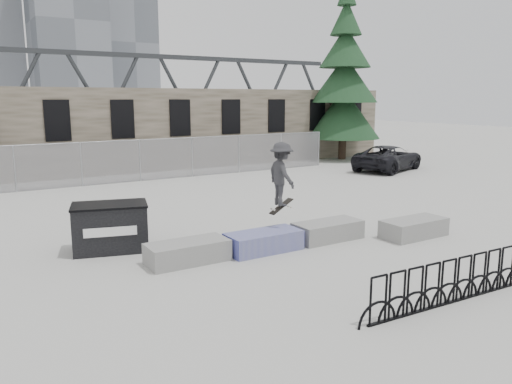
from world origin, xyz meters
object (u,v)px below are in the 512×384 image
spruce_tree (344,84)px  skateboarder (282,174)px  planter_far_left (188,251)px  planter_center_left (264,241)px  bike_rack (456,281)px  dumpster (110,227)px  planter_offset (414,227)px  planter_center_right (328,230)px  suv (388,158)px

spruce_tree → skateboarder: (-14.47, -13.95, -2.93)m
planter_far_left → planter_center_left: same height
bike_rack → skateboarder: 5.44m
dumpster → spruce_tree: (18.68, 12.17, 4.23)m
dumpster → bike_rack: 8.48m
planter_far_left → planter_offset: bearing=-11.4°
planter_center_right → suv: (11.88, 9.07, 0.41)m
bike_rack → planter_far_left: bearing=124.9°
planter_offset → spruce_tree: 19.42m
suv → planter_center_right: bearing=108.3°
planter_offset → spruce_tree: size_ratio=0.17×
planter_center_left → spruce_tree: spruce_tree is taller
bike_rack → spruce_tree: (13.88, 19.15, 4.42)m
planter_center_left → skateboarder: size_ratio=1.03×
spruce_tree → skateboarder: bearing=-136.0°
planter_center_left → skateboarder: skateboarder is taller
planter_far_left → bike_rack: (3.49, -5.01, 0.16)m
planter_center_left → spruce_tree: (15.29, 14.34, 4.58)m
planter_offset → dumpster: size_ratio=0.93×
planter_center_right → spruce_tree: 20.02m
bike_rack → skateboarder: skateboarder is taller
spruce_tree → skateboarder: size_ratio=5.90×
planter_offset → suv: size_ratio=0.40×
suv → planter_center_left: bearing=103.8°
planter_center_left → planter_far_left: bearing=174.4°
planter_center_left → dumpster: 4.04m
bike_rack → planter_center_right: bearing=81.4°
planter_center_left → dumpster: dumpster is taller
planter_offset → suv: (9.56, 10.15, 0.41)m
planter_far_left → skateboarder: size_ratio=1.03×
spruce_tree → planter_center_right: bearing=-132.4°
planter_center_right → dumpster: size_ratio=0.93×
spruce_tree → suv: spruce_tree is taller
bike_rack → planter_center_left: bearing=106.4°
suv → skateboarder: (-13.19, -8.64, 1.24)m
planter_offset → bike_rack: (-3.04, -3.69, 0.16)m
dumpster → planter_center_right: bearing=-6.2°
planter_far_left → suv: (16.09, 8.83, 0.41)m
skateboarder → planter_center_left: bearing=120.8°
planter_offset → bike_rack: size_ratio=0.41×
planter_far_left → dumpster: size_ratio=0.93×
planter_far_left → skateboarder: 3.34m
planter_far_left → suv: bearing=28.8°
planter_far_left → spruce_tree: spruce_tree is taller
planter_center_right → skateboarder: skateboarder is taller
dumpster → suv: suv is taller
planter_far_left → planter_center_left: 2.08m
planter_far_left → spruce_tree: (17.37, 14.14, 4.58)m
dumpster → skateboarder: skateboarder is taller
bike_rack → suv: bearing=47.7°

